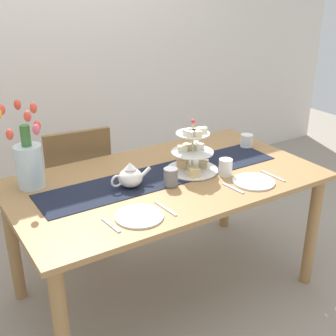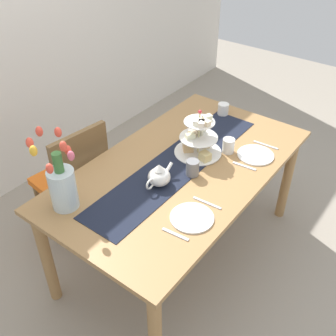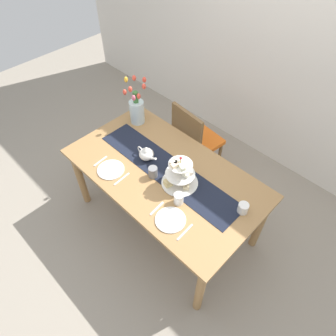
{
  "view_description": "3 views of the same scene",
  "coord_description": "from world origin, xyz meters",
  "px_view_note": "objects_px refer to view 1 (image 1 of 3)",
  "views": [
    {
      "loc": [
        -1.18,
        -1.89,
        1.78
      ],
      "look_at": [
        0.03,
        0.02,
        0.8
      ],
      "focal_mm": 47.28,
      "sensor_mm": 36.0,
      "label": 1
    },
    {
      "loc": [
        -1.62,
        -1.12,
        2.21
      ],
      "look_at": [
        -0.09,
        0.04,
        0.78
      ],
      "focal_mm": 43.02,
      "sensor_mm": 36.0,
      "label": 2
    },
    {
      "loc": [
        1.21,
        -1.18,
        2.68
      ],
      "look_at": [
        0.04,
        0.0,
        0.83
      ],
      "focal_mm": 32.38,
      "sensor_mm": 36.0,
      "label": 3
    }
  ],
  "objects_px": {
    "cream_jug": "(246,141)",
    "mug_grey": "(171,177)",
    "teapot": "(130,177)",
    "fork_left": "(111,225)",
    "tiered_cake_stand": "(192,155)",
    "tulip_vase": "(28,160)",
    "dining_table": "(166,194)",
    "knife_right": "(273,176)",
    "mug_white_text": "(225,167)",
    "knife_left": "(166,209)",
    "dinner_plate_right": "(254,182)",
    "dinner_plate_left": "(139,216)",
    "chair_left": "(77,184)",
    "fork_right": "(233,188)"
  },
  "relations": [
    {
      "from": "tiered_cake_stand",
      "to": "tulip_vase",
      "type": "relative_size",
      "value": 0.68
    },
    {
      "from": "tulip_vase",
      "to": "dining_table",
      "type": "bearing_deg",
      "value": -23.46
    },
    {
      "from": "dining_table",
      "to": "mug_white_text",
      "type": "relative_size",
      "value": 18.04
    },
    {
      "from": "dining_table",
      "to": "cream_jug",
      "type": "bearing_deg",
      "value": 10.53
    },
    {
      "from": "chair_left",
      "to": "knife_left",
      "type": "relative_size",
      "value": 5.35
    },
    {
      "from": "mug_grey",
      "to": "fork_left",
      "type": "bearing_deg",
      "value": -155.37
    },
    {
      "from": "knife_right",
      "to": "mug_white_text",
      "type": "distance_m",
      "value": 0.27
    },
    {
      "from": "fork_right",
      "to": "mug_grey",
      "type": "height_order",
      "value": "mug_grey"
    },
    {
      "from": "teapot",
      "to": "cream_jug",
      "type": "height_order",
      "value": "teapot"
    },
    {
      "from": "tiered_cake_stand",
      "to": "fork_left",
      "type": "relative_size",
      "value": 2.03
    },
    {
      "from": "chair_left",
      "to": "mug_grey",
      "type": "xyz_separation_m",
      "value": [
        0.24,
        -0.81,
        0.31
      ]
    },
    {
      "from": "knife_left",
      "to": "mug_white_text",
      "type": "xyz_separation_m",
      "value": [
        0.49,
        0.16,
        0.04
      ]
    },
    {
      "from": "cream_jug",
      "to": "knife_left",
      "type": "xyz_separation_m",
      "value": [
        -0.89,
        -0.44,
        -0.04
      ]
    },
    {
      "from": "dining_table",
      "to": "tiered_cake_stand",
      "type": "xyz_separation_m",
      "value": [
        0.17,
        -0.0,
        0.2
      ]
    },
    {
      "from": "cream_jug",
      "to": "mug_grey",
      "type": "height_order",
      "value": "mug_grey"
    },
    {
      "from": "knife_left",
      "to": "teapot",
      "type": "bearing_deg",
      "value": 95.33
    },
    {
      "from": "teapot",
      "to": "knife_right",
      "type": "xyz_separation_m",
      "value": [
        0.74,
        -0.31,
        -0.06
      ]
    },
    {
      "from": "knife_right",
      "to": "mug_white_text",
      "type": "xyz_separation_m",
      "value": [
        -0.21,
        0.16,
        0.04
      ]
    },
    {
      "from": "dining_table",
      "to": "dinner_plate_right",
      "type": "bearing_deg",
      "value": -39.72
    },
    {
      "from": "dinner_plate_left",
      "to": "mug_white_text",
      "type": "height_order",
      "value": "mug_white_text"
    },
    {
      "from": "dining_table",
      "to": "dinner_plate_left",
      "type": "relative_size",
      "value": 7.45
    },
    {
      "from": "cream_jug",
      "to": "dinner_plate_left",
      "type": "bearing_deg",
      "value": -157.21
    },
    {
      "from": "chair_left",
      "to": "fork_right",
      "type": "bearing_deg",
      "value": -64.06
    },
    {
      "from": "teapot",
      "to": "fork_left",
      "type": "distance_m",
      "value": 0.41
    },
    {
      "from": "dinner_plate_left",
      "to": "teapot",
      "type": "bearing_deg",
      "value": 69.21
    },
    {
      "from": "fork_left",
      "to": "knife_right",
      "type": "height_order",
      "value": "same"
    },
    {
      "from": "teapot",
      "to": "chair_left",
      "type": "bearing_deg",
      "value": 93.79
    },
    {
      "from": "chair_left",
      "to": "knife_right",
      "type": "bearing_deg",
      "value": -52.32
    },
    {
      "from": "tulip_vase",
      "to": "cream_jug",
      "type": "xyz_separation_m",
      "value": [
        1.36,
        -0.16,
        -0.11
      ]
    },
    {
      "from": "tulip_vase",
      "to": "fork_right",
      "type": "height_order",
      "value": "tulip_vase"
    },
    {
      "from": "dinner_plate_right",
      "to": "knife_right",
      "type": "bearing_deg",
      "value": 0.0
    },
    {
      "from": "dining_table",
      "to": "tiered_cake_stand",
      "type": "distance_m",
      "value": 0.27
    },
    {
      "from": "fork_left",
      "to": "tiered_cake_stand",
      "type": "bearing_deg",
      "value": 24.96
    },
    {
      "from": "tiered_cake_stand",
      "to": "cream_jug",
      "type": "height_order",
      "value": "tiered_cake_stand"
    },
    {
      "from": "knife_left",
      "to": "chair_left",
      "type": "bearing_deg",
      "value": 94.25
    },
    {
      "from": "tiered_cake_stand",
      "to": "mug_white_text",
      "type": "relative_size",
      "value": 3.2
    },
    {
      "from": "cream_jug",
      "to": "knife_right",
      "type": "xyz_separation_m",
      "value": [
        -0.19,
        -0.44,
        -0.04
      ]
    },
    {
      "from": "tulip_vase",
      "to": "tiered_cake_stand",
      "type": "bearing_deg",
      "value": -19.06
    },
    {
      "from": "knife_right",
      "to": "mug_white_text",
      "type": "height_order",
      "value": "mug_white_text"
    },
    {
      "from": "dining_table",
      "to": "fork_right",
      "type": "height_order",
      "value": "fork_right"
    },
    {
      "from": "chair_left",
      "to": "tiered_cake_stand",
      "type": "relative_size",
      "value": 2.99
    },
    {
      "from": "dinner_plate_left",
      "to": "dinner_plate_right",
      "type": "bearing_deg",
      "value": 0.0
    },
    {
      "from": "tulip_vase",
      "to": "cream_jug",
      "type": "height_order",
      "value": "tulip_vase"
    },
    {
      "from": "knife_left",
      "to": "dinner_plate_right",
      "type": "distance_m",
      "value": 0.56
    },
    {
      "from": "tiered_cake_stand",
      "to": "mug_grey",
      "type": "bearing_deg",
      "value": -154.33
    },
    {
      "from": "knife_right",
      "to": "knife_left",
      "type": "bearing_deg",
      "value": 180.0
    },
    {
      "from": "teapot",
      "to": "tiered_cake_stand",
      "type": "bearing_deg",
      "value": -0.14
    },
    {
      "from": "tiered_cake_stand",
      "to": "dinner_plate_right",
      "type": "distance_m",
      "value": 0.38
    },
    {
      "from": "knife_left",
      "to": "mug_grey",
      "type": "bearing_deg",
      "value": 52.19
    },
    {
      "from": "dinner_plate_left",
      "to": "fork_right",
      "type": "height_order",
      "value": "dinner_plate_left"
    }
  ]
}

